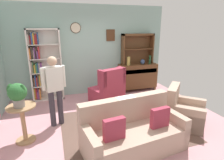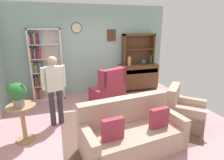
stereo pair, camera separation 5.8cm
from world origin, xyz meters
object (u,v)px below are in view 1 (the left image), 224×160
plant_stand (23,120)px  bottle_wine (150,60)px  couch_floral (132,133)px  armchair_floral (183,112)px  potted_plant_large (17,93)px  vase_round (143,62)px  wingback_chair (108,90)px  vase_tall (128,61)px  bookshelf (43,65)px  sideboard_hutch (137,45)px  sideboard (138,76)px  person_reading (54,86)px

plant_stand → bottle_wine: bearing=27.8°
couch_floral → armchair_floral: bearing=16.9°
bottle_wine → potted_plant_large: 4.30m
vase_round → plant_stand: size_ratio=0.23×
wingback_chair → vase_tall: bearing=38.0°
bookshelf → couch_floral: (1.54, -3.00, -0.74)m
wingback_chair → bookshelf: bearing=153.3°
vase_tall → plant_stand: size_ratio=0.38×
bookshelf → armchair_floral: 4.01m
vase_tall → vase_round: (0.52, 0.01, -0.06)m
sideboard_hutch → potted_plant_large: (-3.40, -2.23, -0.55)m
vase_tall → sideboard: bearing=11.6°
couch_floral → potted_plant_large: size_ratio=4.20×
bottle_wine → couch_floral: (-1.88, -2.83, -0.75)m
potted_plant_large → plant_stand: bearing=63.9°
plant_stand → potted_plant_large: potted_plant_large is taller
vase_round → potted_plant_large: bearing=-149.8°
vase_round → armchair_floral: 2.52m
couch_floral → plant_stand: size_ratio=2.56×
sideboard_hutch → bottle_wine: 0.66m
vase_round → person_reading: person_reading is taller
vase_tall → wingback_chair: 1.33m
sideboard → vase_round: 0.52m
plant_stand → person_reading: person_reading is taller
vase_tall → potted_plant_large: vase_tall is taller
wingback_chair → bottle_wine: bearing=22.5°
potted_plant_large → bottle_wine: bearing=28.2°
couch_floral → wingback_chair: size_ratio=1.80×
sideboard_hutch → vase_tall: (-0.39, -0.19, -0.50)m
couch_floral → armchair_floral: size_ratio=1.75×
couch_floral → wingback_chair: (0.20, 2.13, 0.07)m
sideboard_hutch → person_reading: sideboard_hutch is taller
bookshelf → couch_floral: bookshelf is taller
bookshelf → vase_round: (3.16, -0.15, -0.05)m
person_reading → potted_plant_large: bearing=-141.6°
couch_floral → person_reading: (-1.27, 1.31, 0.59)m
bookshelf → potted_plant_large: (-0.37, -2.20, -0.05)m
vase_tall → wingback_chair: bearing=-142.0°
vase_tall → vase_round: 0.52m
sideboard_hutch → plant_stand: sideboard_hutch is taller
bottle_wine → potted_plant_large: (-3.79, -2.03, -0.06)m
bookshelf → armchair_floral: (2.99, -2.56, -0.77)m
wingback_chair → potted_plant_large: (-2.10, -1.33, 0.62)m
bookshelf → armchair_floral: size_ratio=1.94×
vase_round → potted_plant_large: (-3.53, -2.05, 0.00)m
vase_tall → person_reading: bearing=-147.1°
sideboard → wingback_chair: size_ratio=1.24×
vase_round → bottle_wine: (0.26, -0.02, 0.06)m
person_reading → vase_round: bearing=28.1°
wingback_chair → person_reading: 1.76m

